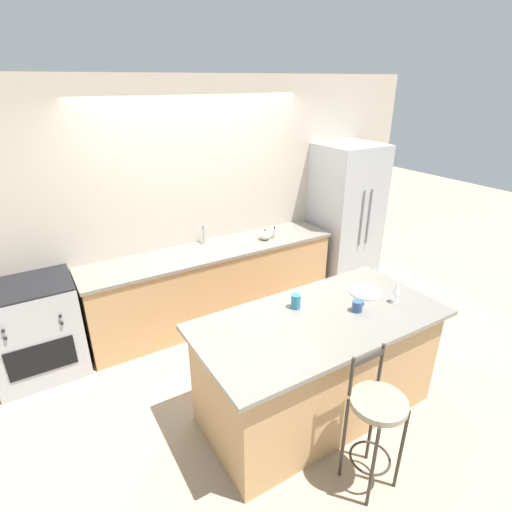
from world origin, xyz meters
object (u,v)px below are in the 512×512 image
object	(u,v)px
dinner_plate	(366,292)
pumpkin_decoration	(265,235)
tumbler_cup	(296,301)
soap_bottle	(274,233)
oven_range	(36,330)
coffee_mug	(358,306)
bar_stool_near	(376,416)
wine_glass	(397,288)
refrigerator	(345,217)

from	to	relation	value
dinner_plate	pumpkin_decoration	size ratio (longest dim) A/B	2.05
tumbler_cup	soap_bottle	distance (m)	1.67
oven_range	coffee_mug	distance (m)	2.97
bar_stool_near	coffee_mug	size ratio (longest dim) A/B	9.17
wine_glass	coffee_mug	distance (m)	0.38
coffee_mug	soap_bottle	size ratio (longest dim) A/B	0.83
refrigerator	coffee_mug	bearing A→B (deg)	-130.29
refrigerator	bar_stool_near	world-z (taller)	refrigerator
bar_stool_near	wine_glass	world-z (taller)	wine_glass
oven_range	dinner_plate	xyz separation A→B (m)	(2.55, -1.67, 0.47)
oven_range	dinner_plate	distance (m)	3.08
bar_stool_near	tumbler_cup	distance (m)	1.03
soap_bottle	tumbler_cup	bearing A→B (deg)	-117.66
refrigerator	oven_range	bearing A→B (deg)	179.36
refrigerator	soap_bottle	xyz separation A→B (m)	(-1.15, -0.03, -0.00)
bar_stool_near	tumbler_cup	world-z (taller)	tumbler_cup
refrigerator	coffee_mug	xyz separation A→B (m)	(-1.53, -1.80, 0.03)
coffee_mug	oven_range	bearing A→B (deg)	140.90
bar_stool_near	pumpkin_decoration	distance (m)	2.56
refrigerator	dinner_plate	size ratio (longest dim) A/B	6.84
refrigerator	bar_stool_near	size ratio (longest dim) A/B	1.81
refrigerator	dinner_plate	xyz separation A→B (m)	(-1.25, -1.62, -0.01)
refrigerator	soap_bottle	bearing A→B (deg)	-178.58
oven_range	bar_stool_near	distance (m)	3.11
oven_range	wine_glass	size ratio (longest dim) A/B	5.11
oven_range	soap_bottle	xyz separation A→B (m)	(2.65, -0.07, 0.47)
refrigerator	bar_stool_near	xyz separation A→B (m)	(-1.95, -2.46, -0.35)
oven_range	pumpkin_decoration	distance (m)	2.57
wine_glass	pumpkin_decoration	world-z (taller)	wine_glass
dinner_plate	tumbler_cup	world-z (taller)	tumbler_cup
dinner_plate	tumbler_cup	bearing A→B (deg)	169.99
soap_bottle	bar_stool_near	bearing A→B (deg)	-108.31
dinner_plate	wine_glass	xyz separation A→B (m)	(0.09, -0.24, 0.12)
tumbler_cup	soap_bottle	size ratio (longest dim) A/B	0.87
pumpkin_decoration	soap_bottle	size ratio (longest dim) A/B	0.98
oven_range	tumbler_cup	size ratio (longest dim) A/B	7.89
oven_range	soap_bottle	world-z (taller)	soap_bottle
tumbler_cup	coffee_mug	bearing A→B (deg)	-37.01
coffee_mug	pumpkin_decoration	size ratio (longest dim) A/B	0.84
refrigerator	wine_glass	bearing A→B (deg)	-121.91
coffee_mug	tumbler_cup	bearing A→B (deg)	142.99
oven_range	soap_bottle	size ratio (longest dim) A/B	6.90
refrigerator	coffee_mug	distance (m)	2.36
dinner_plate	tumbler_cup	distance (m)	0.68
oven_range	coffee_mug	size ratio (longest dim) A/B	8.31
oven_range	soap_bottle	bearing A→B (deg)	-1.53
oven_range	tumbler_cup	bearing A→B (deg)	-39.52
tumbler_cup	pumpkin_decoration	world-z (taller)	tumbler_cup
tumbler_cup	refrigerator	bearing A→B (deg)	38.06
dinner_plate	wine_glass	size ratio (longest dim) A/B	1.49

